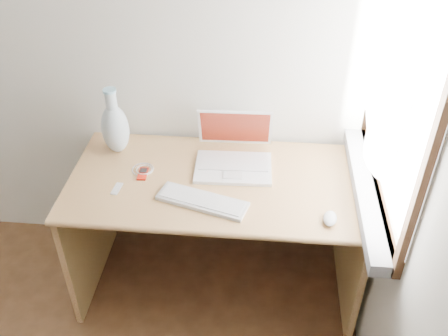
# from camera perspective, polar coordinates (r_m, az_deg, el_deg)

# --- Properties ---
(back_wall) EXTENTS (3.50, 0.04, 2.60)m
(back_wall) POSITION_cam_1_polar(r_m,az_deg,el_deg) (2.67, -23.14, 14.66)
(back_wall) COLOR white
(back_wall) RESTS_ON floor
(window) EXTENTS (0.11, 0.99, 1.10)m
(window) POSITION_cam_1_polar(r_m,az_deg,el_deg) (2.03, 18.88, 8.31)
(window) COLOR white
(window) RESTS_ON right_wall
(desk) EXTENTS (1.39, 0.70, 0.74)m
(desk) POSITION_cam_1_polar(r_m,az_deg,el_deg) (2.54, -0.62, -3.92)
(desk) COLOR tan
(desk) RESTS_ON floor
(laptop) EXTENTS (0.37, 0.31, 0.25)m
(laptop) POSITION_cam_1_polar(r_m,az_deg,el_deg) (2.41, 1.18, 1.61)
(laptop) COLOR white
(laptop) RESTS_ON desk
(external_keyboard) EXTENTS (0.42, 0.23, 0.02)m
(external_keyboard) POSITION_cam_1_polar(r_m,az_deg,el_deg) (2.21, -2.50, -3.77)
(external_keyboard) COLOR silver
(external_keyboard) RESTS_ON desk
(mouse) EXTENTS (0.07, 0.10, 0.03)m
(mouse) POSITION_cam_1_polar(r_m,az_deg,el_deg) (2.16, 12.02, -5.66)
(mouse) COLOR white
(mouse) RESTS_ON desk
(ipod) EXTENTS (0.05, 0.10, 0.01)m
(ipod) POSITION_cam_1_polar(r_m,az_deg,el_deg) (2.40, -9.28, -0.66)
(ipod) COLOR red
(ipod) RESTS_ON desk
(cable_coil) EXTENTS (0.12, 0.12, 0.01)m
(cable_coil) POSITION_cam_1_polar(r_m,az_deg,el_deg) (2.43, -9.26, -0.15)
(cable_coil) COLOR silver
(cable_coil) RESTS_ON desk
(remote) EXTENTS (0.04, 0.09, 0.01)m
(remote) POSITION_cam_1_polar(r_m,az_deg,el_deg) (2.34, -12.15, -2.32)
(remote) COLOR silver
(remote) RESTS_ON desk
(vase) EXTENTS (0.14, 0.14, 0.35)m
(vase) POSITION_cam_1_polar(r_m,az_deg,el_deg) (2.52, -12.35, 4.60)
(vase) COLOR silver
(vase) RESTS_ON desk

